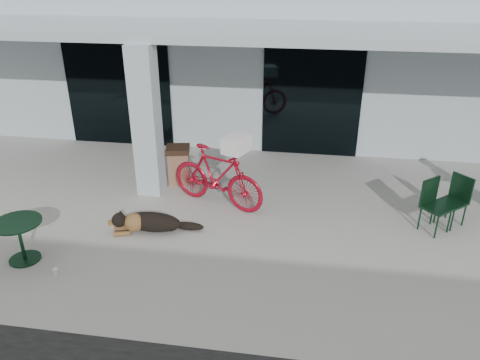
% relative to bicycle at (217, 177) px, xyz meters
% --- Properties ---
extents(ground, '(80.00, 80.00, 0.00)m').
position_rel_bicycle_xyz_m(ground, '(-0.03, -1.90, -0.63)').
color(ground, '#A3A19A').
rests_on(ground, ground).
extents(building, '(22.00, 7.00, 4.50)m').
position_rel_bicycle_xyz_m(building, '(-0.03, 6.60, 1.62)').
color(building, '#B1C0C9').
rests_on(building, ground).
extents(storefront_glass_left, '(2.80, 0.06, 2.70)m').
position_rel_bicycle_xyz_m(storefront_glass_left, '(-3.23, 3.08, 0.72)').
color(storefront_glass_left, black).
rests_on(storefront_glass_left, ground).
extents(storefront_glass_right, '(2.40, 0.06, 2.70)m').
position_rel_bicycle_xyz_m(storefront_glass_right, '(1.77, 3.08, 0.72)').
color(storefront_glass_right, black).
rests_on(storefront_glass_right, ground).
extents(column, '(0.50, 0.50, 3.12)m').
position_rel_bicycle_xyz_m(column, '(-1.53, 0.40, 0.93)').
color(column, '#B1C0C9').
rests_on(column, ground).
extents(overhang, '(22.00, 2.80, 0.18)m').
position_rel_bicycle_xyz_m(overhang, '(-0.03, 1.70, 2.58)').
color(overhang, '#B1C0C9').
rests_on(overhang, column).
extents(bicycle, '(2.16, 1.32, 1.26)m').
position_rel_bicycle_xyz_m(bicycle, '(0.00, 0.00, 0.00)').
color(bicycle, '#AB0D22').
rests_on(bicycle, ground).
extents(laundry_basket, '(0.55, 0.62, 0.31)m').
position_rel_bicycle_xyz_m(laundry_basket, '(0.42, -0.17, 0.78)').
color(laundry_basket, white).
rests_on(laundry_basket, bicycle).
extents(dog, '(1.34, 0.81, 0.42)m').
position_rel_bicycle_xyz_m(dog, '(-0.99, -1.20, -0.42)').
color(dog, black).
rests_on(dog, ground).
extents(cup_near_dog, '(0.09, 0.09, 0.11)m').
position_rel_bicycle_xyz_m(cup_near_dog, '(-2.10, -2.72, -0.57)').
color(cup_near_dog, white).
rests_on(cup_near_dog, ground).
extents(cafe_table_near, '(0.82, 0.82, 0.74)m').
position_rel_bicycle_xyz_m(cafe_table_near, '(-2.82, -2.41, -0.26)').
color(cafe_table_near, black).
rests_on(cafe_table_near, ground).
extents(cafe_chair_far_a, '(0.66, 0.67, 0.99)m').
position_rel_bicycle_xyz_m(cafe_chair_far_a, '(4.14, -0.40, -0.13)').
color(cafe_chair_far_a, black).
rests_on(cafe_chair_far_a, ground).
extents(cafe_chair_far_b, '(0.65, 0.65, 0.97)m').
position_rel_bicycle_xyz_m(cafe_chair_far_b, '(4.48, -0.10, -0.14)').
color(cafe_chair_far_b, black).
rests_on(cafe_chair_far_b, ground).
extents(trash_receptacle, '(0.59, 0.59, 0.85)m').
position_rel_bicycle_xyz_m(trash_receptacle, '(-1.06, 0.90, -0.20)').
color(trash_receptacle, brown).
rests_on(trash_receptacle, ground).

